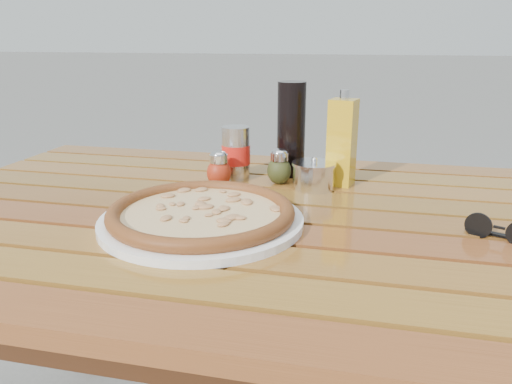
% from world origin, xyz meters
% --- Properties ---
extents(table, '(1.40, 0.90, 0.75)m').
position_xyz_m(table, '(0.00, -0.00, 0.67)').
color(table, '#371D0C').
rests_on(table, ground).
extents(plate, '(0.37, 0.37, 0.01)m').
position_xyz_m(plate, '(-0.07, -0.10, 0.76)').
color(plate, white).
rests_on(plate, table).
extents(pizza, '(0.34, 0.34, 0.03)m').
position_xyz_m(pizza, '(-0.07, -0.10, 0.77)').
color(pizza, '#FFECB6').
rests_on(pizza, plate).
extents(pepper_shaker, '(0.06, 0.06, 0.08)m').
position_xyz_m(pepper_shaker, '(-0.11, 0.14, 0.79)').
color(pepper_shaker, '#B12E14').
rests_on(pepper_shaker, table).
extents(oregano_shaker, '(0.07, 0.07, 0.08)m').
position_xyz_m(oregano_shaker, '(0.01, 0.19, 0.79)').
color(oregano_shaker, '#3D411A').
rests_on(oregano_shaker, table).
extents(dark_bottle, '(0.07, 0.07, 0.22)m').
position_xyz_m(dark_bottle, '(0.03, 0.27, 0.86)').
color(dark_bottle, black).
rests_on(dark_bottle, table).
extents(soda_can, '(0.09, 0.09, 0.12)m').
position_xyz_m(soda_can, '(-0.09, 0.22, 0.81)').
color(soda_can, silver).
rests_on(soda_can, table).
extents(olive_oil_cruet, '(0.07, 0.07, 0.21)m').
position_xyz_m(olive_oil_cruet, '(0.15, 0.21, 0.85)').
color(olive_oil_cruet, gold).
rests_on(olive_oil_cruet, table).
extents(parmesan_tin, '(0.12, 0.12, 0.07)m').
position_xyz_m(parmesan_tin, '(0.09, 0.17, 0.78)').
color(parmesan_tin, silver).
rests_on(parmesan_tin, table).
extents(sunglasses, '(0.11, 0.06, 0.04)m').
position_xyz_m(sunglasses, '(0.42, -0.05, 0.77)').
color(sunglasses, black).
rests_on(sunglasses, table).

